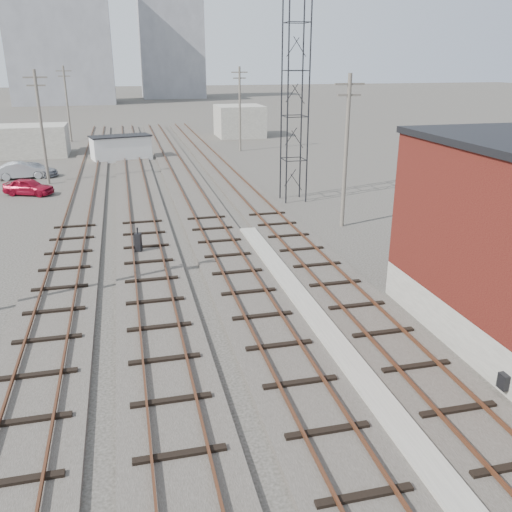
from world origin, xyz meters
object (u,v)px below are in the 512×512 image
object	(u,v)px
site_trailer	(121,148)
car_red	(28,187)
switch_stand	(138,243)
car_grey	(34,170)
car_silver	(22,170)

from	to	relation	value
site_trailer	car_red	distance (m)	15.43
switch_stand	site_trailer	distance (m)	29.37
car_red	site_trailer	bearing A→B (deg)	-4.25
car_red	car_grey	bearing A→B (deg)	27.10
site_trailer	switch_stand	bearing A→B (deg)	-102.21
site_trailer	car_red	bearing A→B (deg)	-130.38
car_silver	car_grey	world-z (taller)	car_silver
car_red	car_silver	bearing A→B (deg)	34.74
site_trailer	car_silver	bearing A→B (deg)	-152.88
car_grey	car_red	bearing A→B (deg)	-150.86
site_trailer	car_silver	xyz separation A→B (m)	(-8.40, -7.17, -0.55)
switch_stand	car_grey	bearing A→B (deg)	130.35
car_silver	car_grey	distance (m)	1.11
switch_stand	car_silver	bearing A→B (deg)	132.81
switch_stand	car_grey	size ratio (longest dim) A/B	0.33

